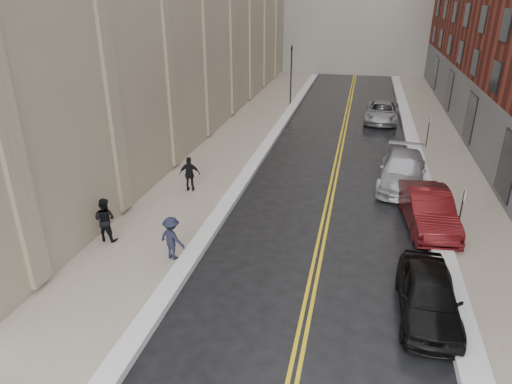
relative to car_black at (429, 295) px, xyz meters
The scene contains 17 objects.
ground 6.76m from the car_black, 156.83° to the right, with size 160.00×160.00×0.00m, color black.
sidewalk_left 17.11m from the car_black, 128.64° to the left, with size 4.00×64.00×0.15m, color gray.
sidewalk_right 13.67m from the car_black, 78.07° to the left, with size 3.00×64.00×0.15m, color gray.
lane_stripe_a 13.91m from the car_black, 105.87° to the left, with size 0.12×64.00×0.01m, color gold.
lane_stripe_b 13.84m from the car_black, 104.91° to the left, with size 0.12×64.00×0.01m, color gold.
snow_ridge_left 15.78m from the car_black, 122.10° to the left, with size 0.70×60.80×0.26m, color silver.
snow_ridge_right 13.41m from the car_black, 85.83° to the left, with size 0.85×60.80×0.30m, color silver.
traffic_signal 28.82m from the car_black, 107.79° to the left, with size 0.18×0.15×5.20m.
parking_sign_near 5.66m from the car_black, 72.17° to the left, with size 0.06×0.35×2.23m.
parking_sign_far 17.45m from the car_black, 84.33° to the left, with size 0.06×0.35×2.23m.
car_black is the anchor object (origin of this frame).
car_maroon 6.26m from the car_black, 84.33° to the left, with size 1.75×5.02×1.65m, color #4C0D0F.
car_silver_near 10.78m from the car_black, 90.94° to the left, with size 2.28×5.60×1.63m, color #A7A9AE.
car_silver_far 23.85m from the car_black, 92.35° to the left, with size 2.48×5.38×1.50m, color #92949A.
pedestrian_a 12.26m from the car_black, behind, with size 0.89×0.69×1.83m, color black.
pedestrian_b 9.05m from the car_black, behind, with size 1.10×0.63×1.70m, color black.
pedestrian_c 12.89m from the car_black, 145.48° to the left, with size 1.04×0.43×1.77m, color black.
Camera 1 is at (3.60, -9.93, 9.40)m, focal length 32.00 mm.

